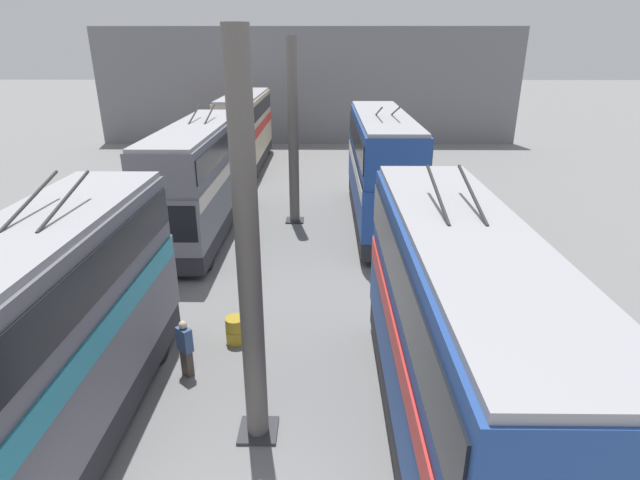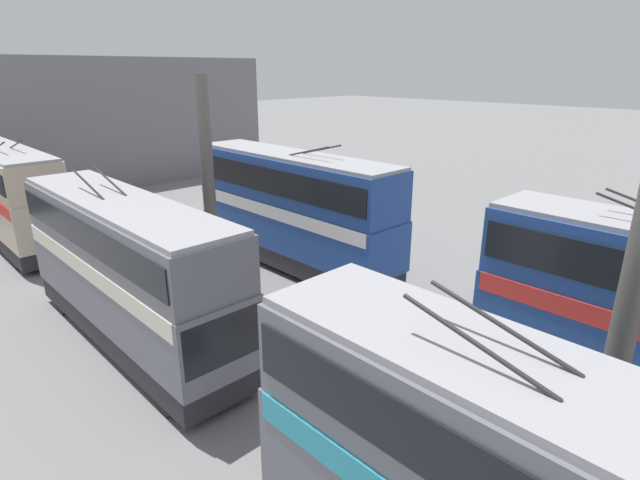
{
  "view_description": "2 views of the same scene",
  "coord_description": "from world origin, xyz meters",
  "px_view_note": "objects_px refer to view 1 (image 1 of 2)",
  "views": [
    {
      "loc": [
        -5.96,
        -1.5,
        8.24
      ],
      "look_at": [
        10.65,
        -1.32,
        1.68
      ],
      "focal_mm": 28.0,
      "sensor_mm": 36.0,
      "label": 1
    },
    {
      "loc": [
        0.95,
        9.95,
        8.72
      ],
      "look_at": [
        12.76,
        -1.44,
        3.06
      ],
      "focal_mm": 28.0,
      "sensor_mm": 36.0,
      "label": 2
    }
  ],
  "objects_px": {
    "bus_left_near": "(457,333)",
    "bus_right_far": "(246,126)",
    "bus_right_near": "(40,337)",
    "person_by_right_row": "(185,347)",
    "bus_right_mid": "(200,173)",
    "bus_left_far": "(381,163)",
    "oil_drum": "(236,330)"
  },
  "relations": [
    {
      "from": "bus_right_far",
      "to": "oil_drum",
      "type": "distance_m",
      "value": 23.3
    },
    {
      "from": "bus_left_far",
      "to": "bus_right_near",
      "type": "distance_m",
      "value": 16.98
    },
    {
      "from": "person_by_right_row",
      "to": "oil_drum",
      "type": "xyz_separation_m",
      "value": [
        1.58,
        -1.03,
        -0.46
      ]
    },
    {
      "from": "bus_left_far",
      "to": "person_by_right_row",
      "type": "xyz_separation_m",
      "value": [
        -12.21,
        6.26,
        -2.11
      ]
    },
    {
      "from": "bus_left_far",
      "to": "oil_drum",
      "type": "xyz_separation_m",
      "value": [
        -10.64,
        5.23,
        -2.57
      ]
    },
    {
      "from": "bus_right_near",
      "to": "oil_drum",
      "type": "bearing_deg",
      "value": -35.82
    },
    {
      "from": "bus_left_near",
      "to": "bus_right_mid",
      "type": "distance_m",
      "value": 15.65
    },
    {
      "from": "bus_right_mid",
      "to": "oil_drum",
      "type": "height_order",
      "value": "bus_right_mid"
    },
    {
      "from": "bus_left_near",
      "to": "bus_right_mid",
      "type": "xyz_separation_m",
      "value": [
        13.29,
        8.26,
        -0.08
      ]
    },
    {
      "from": "person_by_right_row",
      "to": "bus_right_near",
      "type": "bearing_deg",
      "value": 3.64
    },
    {
      "from": "bus_left_far",
      "to": "bus_right_far",
      "type": "bearing_deg",
      "value": 33.8
    },
    {
      "from": "bus_left_near",
      "to": "bus_left_far",
      "type": "relative_size",
      "value": 0.9
    },
    {
      "from": "bus_right_near",
      "to": "oil_drum",
      "type": "distance_m",
      "value": 5.72
    },
    {
      "from": "bus_left_near",
      "to": "person_by_right_row",
      "type": "bearing_deg",
      "value": 68.22
    },
    {
      "from": "bus_right_near",
      "to": "person_by_right_row",
      "type": "relative_size",
      "value": 5.95
    },
    {
      "from": "bus_right_near",
      "to": "person_by_right_row",
      "type": "bearing_deg",
      "value": -37.31
    },
    {
      "from": "bus_left_near",
      "to": "bus_right_near",
      "type": "xyz_separation_m",
      "value": [
        -0.11,
        8.26,
        -0.06
      ]
    },
    {
      "from": "bus_right_near",
      "to": "bus_right_far",
      "type": "xyz_separation_m",
      "value": [
        27.17,
        0.0,
        -0.0
      ]
    },
    {
      "from": "person_by_right_row",
      "to": "oil_drum",
      "type": "distance_m",
      "value": 1.94
    },
    {
      "from": "bus_left_near",
      "to": "bus_right_far",
      "type": "height_order",
      "value": "bus_left_near"
    },
    {
      "from": "bus_left_far",
      "to": "person_by_right_row",
      "type": "relative_size",
      "value": 6.79
    },
    {
      "from": "bus_right_mid",
      "to": "person_by_right_row",
      "type": "relative_size",
      "value": 6.7
    },
    {
      "from": "bus_right_mid",
      "to": "person_by_right_row",
      "type": "bearing_deg",
      "value": -169.53
    },
    {
      "from": "bus_left_near",
      "to": "bus_left_far",
      "type": "bearing_deg",
      "value": 0.0
    },
    {
      "from": "bus_left_near",
      "to": "oil_drum",
      "type": "xyz_separation_m",
      "value": [
        4.08,
        5.23,
        -2.5
      ]
    },
    {
      "from": "bus_right_mid",
      "to": "bus_right_far",
      "type": "xyz_separation_m",
      "value": [
        13.76,
        -0.0,
        0.01
      ]
    },
    {
      "from": "bus_left_far",
      "to": "oil_drum",
      "type": "bearing_deg",
      "value": 153.81
    },
    {
      "from": "bus_right_mid",
      "to": "bus_left_near",
      "type": "bearing_deg",
      "value": -148.15
    },
    {
      "from": "bus_left_near",
      "to": "bus_right_near",
      "type": "height_order",
      "value": "bus_left_near"
    },
    {
      "from": "bus_left_far",
      "to": "bus_right_far",
      "type": "relative_size",
      "value": 1.04
    },
    {
      "from": "person_by_right_row",
      "to": "oil_drum",
      "type": "relative_size",
      "value": 2.02
    },
    {
      "from": "oil_drum",
      "to": "bus_left_far",
      "type": "bearing_deg",
      "value": -26.19
    }
  ]
}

